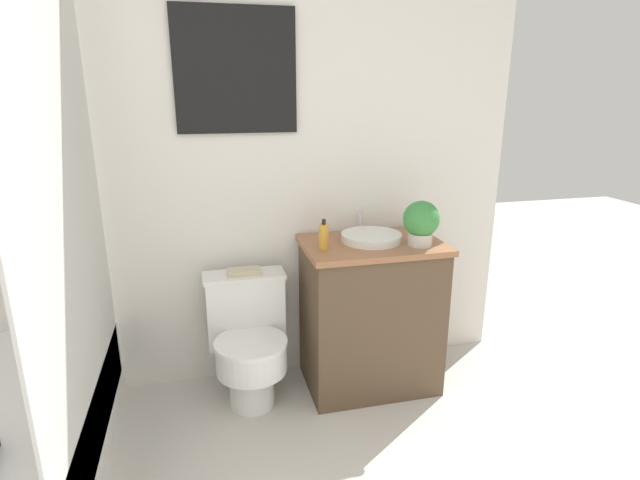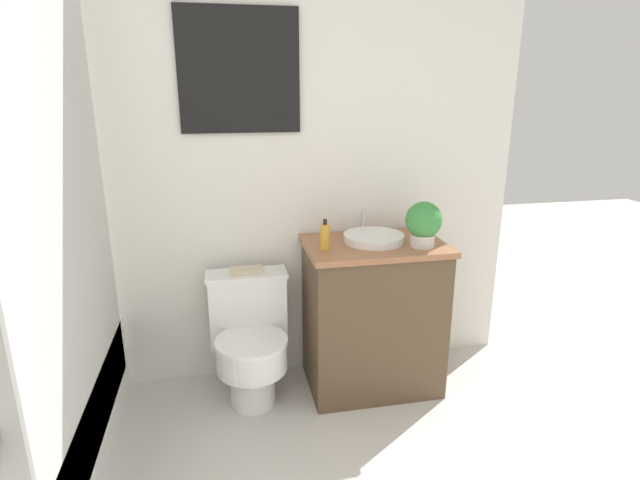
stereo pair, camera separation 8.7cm
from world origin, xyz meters
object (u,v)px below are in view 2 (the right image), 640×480
Objects in this scene: potted_plant at (423,223)px; soap_bottle at (325,236)px; book_on_tank at (246,270)px; sink at (374,238)px; toilet at (250,338)px.

soap_bottle is at bearing 173.11° from potted_plant.
soap_bottle reaches higher than book_on_tank.
book_on_tank is at bearing 171.13° from sink.
sink is 1.53× the size of potted_plant.
soap_bottle is 0.90× the size of book_on_tank.
sink is (0.65, 0.01, 0.49)m from toilet.
potted_plant is (0.86, -0.12, 0.59)m from toilet.
sink is at bearing 148.31° from potted_plant.
potted_plant is at bearing -7.83° from toilet.
soap_bottle is at bearing -24.59° from book_on_tank.
toilet is at bearing -90.00° from book_on_tank.
book_on_tank reaches higher than toilet.
sink is 0.67m from book_on_tank.
sink reaches higher than book_on_tank.
potted_plant is 0.93m from book_on_tank.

